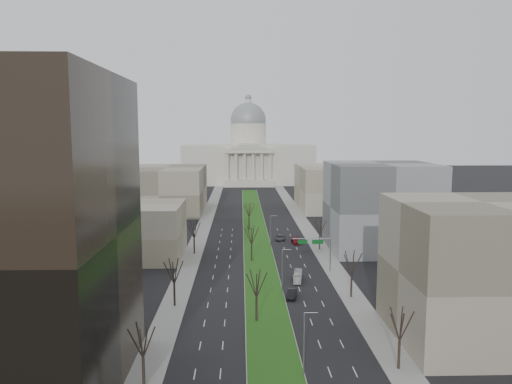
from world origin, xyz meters
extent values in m
plane|color=black|center=(0.00, 120.00, 0.00)|extent=(600.00, 600.00, 0.00)
cube|color=#999993|center=(0.00, 119.00, 0.07)|extent=(8.00, 222.00, 0.15)
cube|color=#235215|center=(0.00, 119.00, 0.17)|extent=(7.70, 221.70, 0.06)
cube|color=gray|center=(-17.50, 95.00, 0.07)|extent=(5.00, 330.00, 0.15)
cube|color=gray|center=(17.50, 95.00, 0.07)|extent=(5.00, 330.00, 0.15)
cube|color=beige|center=(0.00, 270.00, 12.00)|extent=(80.00, 40.00, 24.00)
cube|color=beige|center=(0.00, 247.00, 2.00)|extent=(30.00, 6.00, 4.00)
cube|color=beige|center=(0.00, 247.00, 21.00)|extent=(28.00, 5.00, 2.50)
cube|color=beige|center=(0.00, 247.00, 23.00)|extent=(20.00, 5.00, 1.80)
cube|color=beige|center=(0.00, 247.00, 24.60)|extent=(12.00, 5.00, 1.60)
cylinder|color=beige|center=(0.00, 270.00, 30.00)|extent=(22.00, 22.00, 14.00)
sphere|color=gray|center=(0.00, 270.00, 39.00)|extent=(22.00, 22.00, 22.00)
cylinder|color=beige|center=(0.00, 270.00, 50.00)|extent=(4.00, 4.00, 4.00)
sphere|color=gray|center=(0.00, 270.00, 53.00)|extent=(4.00, 4.00, 4.00)
cylinder|color=beige|center=(-12.50, 247.00, 12.00)|extent=(2.00, 2.00, 16.00)
cylinder|color=beige|center=(-7.50, 247.00, 12.00)|extent=(2.00, 2.00, 16.00)
cylinder|color=beige|center=(-2.50, 247.00, 12.00)|extent=(2.00, 2.00, 16.00)
cylinder|color=beige|center=(2.50, 247.00, 12.00)|extent=(2.00, 2.00, 16.00)
cylinder|color=beige|center=(7.50, 247.00, 12.00)|extent=(2.00, 2.00, 16.00)
cylinder|color=beige|center=(12.50, 247.00, 12.00)|extent=(2.00, 2.00, 16.00)
cube|color=tan|center=(-33.00, 85.00, 7.00)|extent=(26.00, 22.00, 14.00)
cube|color=#776F5B|center=(33.00, 32.00, 11.00)|extent=(26.00, 24.00, 22.00)
cube|color=#5D5F62|center=(34.00, 92.00, 12.00)|extent=(28.00, 26.00, 24.00)
cube|color=#776F5B|center=(-35.00, 160.00, 9.00)|extent=(30.00, 40.00, 18.00)
cube|color=tan|center=(35.00, 165.00, 9.00)|extent=(30.00, 40.00, 18.00)
cylinder|color=black|center=(-17.20, 18.00, 2.04)|extent=(0.40, 0.40, 4.08)
cylinder|color=black|center=(-17.20, 48.00, 2.16)|extent=(0.40, 0.40, 4.32)
cylinder|color=black|center=(-17.20, 88.00, 2.11)|extent=(0.40, 0.40, 4.22)
cylinder|color=black|center=(17.20, 22.00, 2.06)|extent=(0.40, 0.40, 4.13)
cylinder|color=black|center=(17.20, 52.00, 2.21)|extent=(0.40, 0.40, 4.42)
cylinder|color=black|center=(17.20, 92.00, 2.02)|extent=(0.40, 0.40, 4.03)
cylinder|color=black|center=(-2.00, 40.00, 2.16)|extent=(0.40, 0.40, 4.32)
cylinder|color=black|center=(-2.00, 80.00, 2.16)|extent=(0.40, 0.40, 4.32)
cylinder|color=black|center=(-2.00, 120.00, 2.16)|extent=(0.40, 0.40, 4.32)
cylinder|color=gray|center=(3.70, 20.00, 4.50)|extent=(0.20, 0.20, 9.00)
cylinder|color=gray|center=(4.60, 20.00, 9.10)|extent=(1.80, 0.12, 0.12)
cylinder|color=gray|center=(3.70, 55.00, 4.50)|extent=(0.20, 0.20, 9.00)
cylinder|color=gray|center=(4.60, 55.00, 9.10)|extent=(1.80, 0.12, 0.12)
cylinder|color=gray|center=(3.70, 95.00, 4.50)|extent=(0.20, 0.20, 9.00)
cylinder|color=gray|center=(4.60, 95.00, 9.10)|extent=(1.80, 0.12, 0.12)
cylinder|color=gray|center=(16.20, 70.00, 4.00)|extent=(0.24, 0.24, 8.00)
cylinder|color=gray|center=(11.70, 70.00, 8.00)|extent=(9.00, 0.18, 0.18)
cube|color=#0C591E|center=(13.20, 70.08, 7.20)|extent=(2.60, 0.08, 1.00)
cube|color=#0C591E|center=(9.70, 70.08, 7.20)|extent=(2.20, 0.08, 1.00)
imported|color=#575860|center=(7.66, 63.26, 0.67)|extent=(2.12, 4.10, 1.33)
imported|color=black|center=(5.41, 52.21, 0.83)|extent=(2.59, 5.28, 1.67)
imported|color=maroon|center=(11.42, 99.84, 0.82)|extent=(2.45, 5.70, 1.63)
imported|color=#45474B|center=(7.23, 104.28, 0.75)|extent=(3.12, 5.66, 1.50)
imported|color=white|center=(7.85, 63.39, 1.01)|extent=(2.76, 7.42, 2.02)
camera|label=1|loc=(-4.58, -43.04, 33.04)|focal=35.00mm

